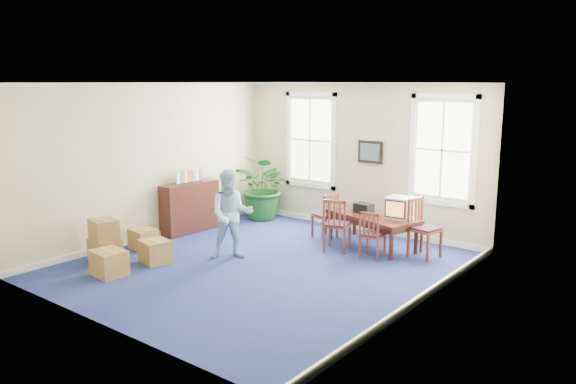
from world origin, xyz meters
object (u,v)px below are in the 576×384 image
Objects in this scene: crt_tv at (399,208)px; man at (231,215)px; conference_table at (372,230)px; cardboard_boxes at (116,240)px; credenza at (190,208)px; potted_plant at (265,187)px; chair_near_left at (337,224)px.

man reaches higher than crt_tv.
conference_table is at bearing 8.58° from man.
cardboard_boxes is at bearing -139.76° from crt_tv.
credenza reaches higher than crt_tv.
credenza is 1.97m from potted_plant.
man reaches higher than cardboard_boxes.
credenza is (-4.25, -1.49, -0.32)m from crt_tv.
man is 2.22m from credenza.
potted_plant is at bearing -171.87° from conference_table.
crt_tv reaches higher than cardboard_boxes.
conference_table is 0.78m from chair_near_left.
cardboard_boxes is (0.02, -4.16, -0.36)m from potted_plant.
crt_tv reaches higher than conference_table.
conference_table is 2.85m from man.
man is (-1.65, -2.27, 0.50)m from conference_table.
crt_tv is at bearing 21.57° from credenza.
credenza is at bearing -105.74° from potted_plant.
man is at bearing 34.50° from chair_near_left.
chair_near_left is 2.98m from potted_plant.
cardboard_boxes is (-3.70, -3.77, -0.45)m from crt_tv.
potted_plant is (-1.51, 2.71, -0.06)m from man.
potted_plant is 4.17m from cardboard_boxes.
chair_near_left is 0.68× the size of potted_plant.
cardboard_boxes is (-2.75, -3.07, -0.11)m from chair_near_left.
potted_plant is at bearing 73.67° from man.
crt_tv is at bearing -161.64° from chair_near_left.
chair_near_left is 0.63× the size of man.
credenza is at bearing 103.52° from cardboard_boxes.
cardboard_boxes is (-1.49, -1.45, -0.42)m from man.
credenza reaches higher than chair_near_left.
potted_plant is at bearing -39.11° from chair_near_left.
potted_plant is (0.53, 1.88, 0.23)m from credenza.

